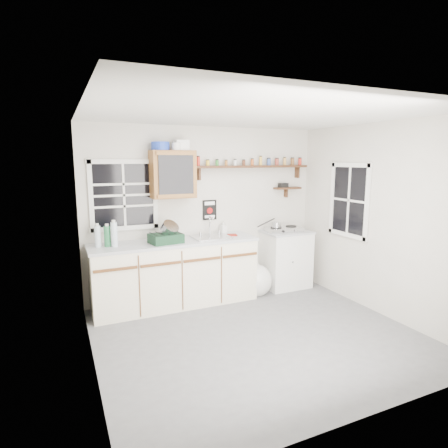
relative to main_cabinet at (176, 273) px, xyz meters
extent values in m
cube|color=#555557|center=(0.58, -1.30, -0.47)|extent=(3.60, 3.20, 0.02)
cube|color=silver|center=(0.58, -1.30, 2.05)|extent=(3.60, 3.20, 0.02)
cube|color=#B2AC9F|center=(-1.23, -1.30, 0.79)|extent=(0.02, 3.20, 2.50)
cube|color=#B2AC9F|center=(2.40, -1.30, 0.79)|extent=(0.02, 3.20, 2.50)
cube|color=#B2AC9F|center=(0.58, 0.31, 0.79)|extent=(3.60, 0.02, 2.50)
cube|color=#B2AC9F|center=(0.58, -2.91, 0.79)|extent=(3.60, 0.02, 2.50)
cube|color=beige|center=(0.00, 0.00, -0.02)|extent=(2.27, 0.60, 0.88)
cube|color=#A7AAAF|center=(0.00, 0.00, 0.44)|extent=(2.31, 0.62, 0.04)
cube|color=#5A3417|center=(-0.85, -0.31, 0.24)|extent=(0.53, 0.02, 0.03)
cube|color=#5A3417|center=(-0.28, -0.31, 0.24)|extent=(0.53, 0.02, 0.03)
cube|color=#5A3417|center=(0.28, -0.31, 0.24)|extent=(0.53, 0.02, 0.03)
cube|color=#5A3417|center=(0.85, -0.31, 0.24)|extent=(0.53, 0.02, 0.03)
cube|color=silver|center=(1.83, 0.03, -0.02)|extent=(0.70, 0.55, 0.88)
cube|color=#A7AAAF|center=(1.83, 0.03, 0.43)|extent=(0.73, 0.57, 0.03)
cube|color=#B6B6BB|center=(0.53, 0.00, 0.46)|extent=(0.52, 0.44, 0.03)
cylinder|color=#B6B6BB|center=(0.58, 0.16, 0.60)|extent=(0.02, 0.02, 0.28)
cylinder|color=#B6B6BB|center=(0.58, 0.10, 0.73)|extent=(0.02, 0.14, 0.02)
cube|color=brown|center=(0.03, 0.15, 1.36)|extent=(0.60, 0.30, 0.65)
cube|color=black|center=(0.03, -0.01, 1.36)|extent=(0.48, 0.02, 0.52)
cylinder|color=#1A36A9|center=(-0.13, 0.15, 1.74)|extent=(0.24, 0.24, 0.11)
cube|color=silver|center=(0.17, 0.15, 1.76)|extent=(0.18, 0.15, 0.14)
cylinder|color=silver|center=(0.08, 0.10, 1.74)|extent=(0.12, 0.12, 0.10)
cube|color=black|center=(1.31, 0.21, 1.46)|extent=(1.91, 0.18, 0.04)
cube|color=black|center=(0.45, 0.25, 1.36)|extent=(0.03, 0.10, 0.18)
cube|color=black|center=(2.17, 0.25, 1.36)|extent=(0.03, 0.10, 0.18)
cylinder|color=red|center=(0.43, 0.21, 1.54)|extent=(0.05, 0.05, 0.13)
cylinder|color=black|center=(0.43, 0.21, 1.61)|extent=(0.04, 0.04, 0.02)
cylinder|color=gold|center=(0.58, 0.21, 1.51)|extent=(0.05, 0.05, 0.08)
cylinder|color=black|center=(0.58, 0.21, 1.56)|extent=(0.05, 0.05, 0.02)
cylinder|color=#267226|center=(0.73, 0.21, 1.52)|extent=(0.05, 0.05, 0.08)
cylinder|color=black|center=(0.73, 0.21, 1.56)|extent=(0.04, 0.04, 0.02)
cylinder|color=#99591E|center=(0.87, 0.21, 1.51)|extent=(0.04, 0.04, 0.07)
cylinder|color=black|center=(0.87, 0.21, 1.56)|extent=(0.04, 0.04, 0.02)
cylinder|color=silver|center=(1.02, 0.21, 1.52)|extent=(0.05, 0.05, 0.08)
cylinder|color=black|center=(1.02, 0.21, 1.57)|extent=(0.05, 0.05, 0.02)
cylinder|color=#4C2614|center=(1.16, 0.21, 1.51)|extent=(0.05, 0.05, 0.07)
cylinder|color=black|center=(1.16, 0.21, 1.56)|extent=(0.04, 0.04, 0.02)
cylinder|color=#B24C19|center=(1.31, 0.21, 1.52)|extent=(0.05, 0.05, 0.09)
cylinder|color=black|center=(1.31, 0.21, 1.58)|extent=(0.04, 0.04, 0.02)
cylinder|color=gold|center=(1.46, 0.21, 1.54)|extent=(0.04, 0.04, 0.13)
cylinder|color=black|center=(1.46, 0.21, 1.61)|extent=(0.04, 0.04, 0.02)
cylinder|color=#334C8C|center=(1.60, 0.21, 1.53)|extent=(0.06, 0.06, 0.10)
cylinder|color=black|center=(1.60, 0.21, 1.58)|extent=(0.05, 0.05, 0.02)
cylinder|color=maroon|center=(1.75, 0.21, 1.53)|extent=(0.06, 0.06, 0.10)
cylinder|color=black|center=(1.75, 0.21, 1.58)|extent=(0.05, 0.05, 0.02)
cylinder|color=#BF8C3F|center=(1.89, 0.21, 1.53)|extent=(0.05, 0.05, 0.11)
cylinder|color=black|center=(1.89, 0.21, 1.60)|extent=(0.04, 0.04, 0.02)
cylinder|color=brown|center=(2.04, 0.21, 1.53)|extent=(0.06, 0.06, 0.10)
cylinder|color=black|center=(2.04, 0.21, 1.59)|extent=(0.05, 0.05, 0.02)
cylinder|color=red|center=(2.19, 0.21, 1.53)|extent=(0.05, 0.05, 0.10)
cylinder|color=black|center=(2.19, 0.21, 1.59)|extent=(0.05, 0.05, 0.02)
cube|color=black|center=(1.96, 0.22, 1.11)|extent=(0.45, 0.15, 0.03)
cube|color=black|center=(1.96, 0.26, 1.03)|extent=(0.03, 0.08, 0.14)
cube|color=black|center=(1.88, 0.22, 1.16)|extent=(0.14, 0.10, 0.07)
cube|color=black|center=(0.63, 0.29, 0.82)|extent=(0.22, 0.01, 0.30)
cube|color=white|center=(0.63, 0.28, 0.92)|extent=(0.16, 0.00, 0.05)
cylinder|color=#A50C0C|center=(0.63, 0.28, 0.81)|extent=(0.09, 0.01, 0.09)
cube|color=white|center=(0.63, 0.28, 0.72)|extent=(0.16, 0.00, 0.04)
cube|color=black|center=(-0.62, 0.29, 1.09)|extent=(0.85, 0.02, 0.90)
cube|color=silver|center=(-0.62, 0.29, 1.09)|extent=(0.93, 0.03, 0.98)
cube|color=black|center=(2.37, -0.75, 0.99)|extent=(0.02, 0.70, 1.00)
cube|color=silver|center=(2.37, -0.75, 0.99)|extent=(0.03, 0.78, 1.08)
cylinder|color=silver|center=(-1.00, 0.05, 0.60)|extent=(0.08, 0.08, 0.27)
cylinder|color=silver|center=(-1.00, 0.05, 0.75)|extent=(0.04, 0.04, 0.03)
cylinder|color=#23693D|center=(-0.89, 0.03, 0.59)|extent=(0.09, 0.09, 0.27)
cylinder|color=silver|center=(-0.89, 0.03, 0.74)|extent=(0.05, 0.05, 0.03)
cylinder|color=silver|center=(-0.81, -0.02, 0.62)|extent=(0.08, 0.08, 0.32)
cylinder|color=silver|center=(-0.81, -0.02, 0.79)|extent=(0.04, 0.04, 0.03)
cube|color=black|center=(-0.15, -0.07, 0.52)|extent=(0.45, 0.37, 0.12)
cylinder|color=#B6B6BB|center=(-0.10, -0.07, 0.64)|extent=(0.32, 0.34, 0.25)
imported|color=white|center=(0.83, 0.22, 0.56)|extent=(0.10, 0.10, 0.19)
cube|color=maroon|center=(0.87, 0.00, 0.47)|extent=(0.15, 0.14, 0.02)
cube|color=#B6B6BB|center=(1.77, 0.01, 0.48)|extent=(0.58, 0.35, 0.07)
cylinder|color=black|center=(1.63, 0.01, 0.52)|extent=(0.17, 0.17, 0.01)
cylinder|color=black|center=(1.91, 0.01, 0.52)|extent=(0.17, 0.17, 0.01)
cylinder|color=#B6B6BB|center=(1.63, 0.01, 0.56)|extent=(0.14, 0.14, 0.09)
cylinder|color=black|center=(1.49, 0.08, 0.60)|extent=(0.27, 0.09, 0.14)
ellipsoid|color=silver|center=(1.23, -0.12, -0.25)|extent=(0.44, 0.40, 0.47)
cone|color=silver|center=(1.25, -0.12, -0.04)|extent=(0.13, 0.13, 0.13)
camera|label=1|loc=(-1.45, -4.87, 1.56)|focal=30.00mm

